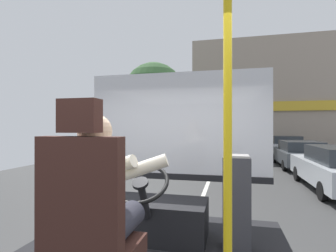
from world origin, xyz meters
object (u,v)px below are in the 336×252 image
object	(u,v)px
parked_car_green	(267,142)
steering_console	(155,217)
parked_car_charcoal	(299,154)
parked_car_white	(285,146)
driver_seat	(90,234)
fare_box	(236,202)
handrail_pole	(228,170)
bus_driver	(100,196)

from	to	relation	value
parked_car_green	steering_console	bearing A→B (deg)	-100.87
parked_car_charcoal	parked_car_white	world-z (taller)	parked_car_white
driver_seat	parked_car_charcoal	distance (m)	12.66
parked_car_green	fare_box	bearing A→B (deg)	-98.48
steering_console	parked_car_white	distance (m)	15.85
fare_box	parked_car_white	distance (m)	15.70
driver_seat	parked_car_charcoal	world-z (taller)	driver_seat
steering_console	handrail_pole	bearing A→B (deg)	-59.77
bus_driver	parked_car_green	size ratio (longest dim) A/B	0.18
driver_seat	parked_car_charcoal	size ratio (longest dim) A/B	0.33
driver_seat	parked_car_white	size ratio (longest dim) A/B	0.35
steering_console	handrail_pole	world-z (taller)	handrail_pole
parked_car_white	handrail_pole	bearing A→B (deg)	-101.83
handrail_pole	parked_car_green	world-z (taller)	handrail_pole
handrail_pole	fare_box	world-z (taller)	handrail_pole
parked_car_white	parked_car_charcoal	bearing A→B (deg)	-93.07
driver_seat	parked_car_white	world-z (taller)	driver_seat
bus_driver	fare_box	xyz separation A→B (m)	(0.85, 1.16, -0.31)
steering_console	driver_seat	bearing A→B (deg)	-90.00
bus_driver	driver_seat	bearing A→B (deg)	-90.00
parked_car_white	parked_car_green	distance (m)	4.69
driver_seat	steering_console	xyz separation A→B (m)	(-0.00, 1.34, -0.36)
driver_seat	handrail_pole	bearing A→B (deg)	1.16
fare_box	parked_car_charcoal	xyz separation A→B (m)	(3.15, 10.72, -0.54)
steering_console	fare_box	size ratio (longest dim) A/B	1.20
parked_car_charcoal	fare_box	bearing A→B (deg)	-106.38
driver_seat	fare_box	xyz separation A→B (m)	(0.85, 1.28, -0.12)
steering_console	handrail_pole	size ratio (longest dim) A/B	0.56
fare_box	parked_car_charcoal	distance (m)	11.18
bus_driver	fare_box	world-z (taller)	bus_driver
handrail_pole	parked_car_charcoal	bearing A→B (deg)	74.93
bus_driver	parked_car_white	world-z (taller)	bus_driver
fare_box	parked_car_white	xyz separation A→B (m)	(3.40, 15.32, -0.49)
handrail_pole	parked_car_white	distance (m)	16.97
bus_driver	parked_car_white	distance (m)	17.04
bus_driver	steering_console	world-z (taller)	bus_driver
steering_console	parked_car_charcoal	distance (m)	11.39
handrail_pole	parked_car_green	bearing A→B (deg)	81.81
bus_driver	parked_car_charcoal	world-z (taller)	bus_driver
driver_seat	handrail_pole	distance (m)	0.87
driver_seat	handrail_pole	world-z (taller)	handrail_pole
fare_box	parked_car_green	xyz separation A→B (m)	(2.98, 19.99, -0.55)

